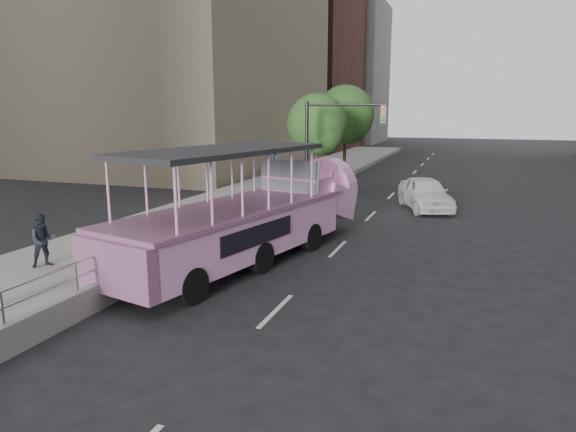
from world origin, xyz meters
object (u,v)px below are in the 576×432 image
Objects in this scene: parking_sign at (276,178)px; street_tree_far at (346,117)px; street_tree_near at (318,127)px; traffic_signal at (329,135)px; duck_boat at (253,217)px; car at (425,193)px; pedestrian_mid at (43,240)px.

parking_sign is 0.48× the size of street_tree_far.
street_tree_near is 6.02m from street_tree_far.
traffic_signal is at bearing 79.65° from parking_sign.
street_tree_far reaches higher than street_tree_near.
street_tree_far is at bearing 91.82° from parking_sign.
street_tree_near is at bearing -91.91° from street_tree_far.
street_tree_far reaches higher than duck_boat.
duck_boat is at bearing -82.05° from street_tree_near.
traffic_signal is (-0.34, 10.40, 2.14)m from duck_boat.
parking_sign reaches higher than car.
pedestrian_mid is (-9.43, -14.37, 0.29)m from car.
parking_sign is at bearing -159.76° from car.
traffic_signal is at bearing 91.85° from duck_boat.
pedestrian_mid is 24.15m from street_tree_far.
street_tree_near is (2.97, 17.72, 2.74)m from pedestrian_mid.
traffic_signal reaches higher than car.
traffic_signal is 0.91× the size of street_tree_near.
parking_sign is 8.79m from street_tree_near.
street_tree_near reaches higher than car.
street_tree_near reaches higher than pedestrian_mid.
street_tree_far is (-1.73, 19.83, 2.95)m from duck_boat.
street_tree_far reaches higher than pedestrian_mid.
parking_sign is (-5.79, -5.19, 1.11)m from car.
duck_boat reaches higher than parking_sign.
traffic_signal is 0.81× the size of street_tree_far.
traffic_signal is (4.57, 14.30, 2.42)m from pedestrian_mid.
duck_boat is 7.29× the size of pedestrian_mid.
car is (4.52, 10.47, -0.57)m from duck_boat.
street_tree_far is (3.17, 23.72, 3.23)m from pedestrian_mid.
pedestrian_mid is at bearing -99.53° from street_tree_near.
car is 0.89× the size of traffic_signal.
parking_sign is (-1.27, 5.28, 0.54)m from duck_boat.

